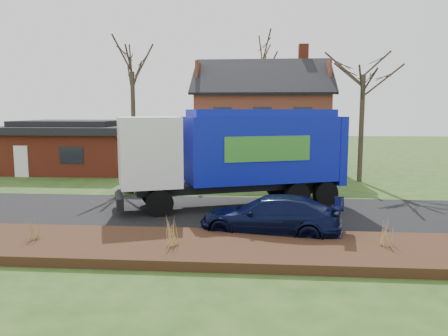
{
  "coord_description": "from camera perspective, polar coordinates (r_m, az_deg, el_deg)",
  "views": [
    {
      "loc": [
        1.92,
        -18.43,
        4.4
      ],
      "look_at": [
        0.16,
        2.5,
        1.64
      ],
      "focal_mm": 35.0,
      "sensor_mm": 36.0,
      "label": 1
    }
  ],
  "objects": [
    {
      "name": "road",
      "position": [
        19.04,
        -1.11,
        -5.86
      ],
      "size": [
        80.0,
        7.0,
        0.02
      ],
      "primitive_type": "cube",
      "color": "black",
      "rests_on": "ground"
    },
    {
      "name": "grass_clump_mid",
      "position": [
        13.61,
        -6.84,
        -8.01
      ],
      "size": [
        0.34,
        0.28,
        0.96
      ],
      "color": "tan",
      "rests_on": "mulch_verge"
    },
    {
      "name": "silver_sedan",
      "position": [
        24.22,
        -8.38,
        -1.41
      ],
      "size": [
        4.44,
        2.89,
        1.38
      ],
      "primitive_type": "imported",
      "rotation": [
        0.0,
        0.0,
        1.94
      ],
      "color": "#ACB0B4",
      "rests_on": "ground"
    },
    {
      "name": "tree_front_west",
      "position": [
        30.02,
        -11.96,
        14.14
      ],
      "size": [
        3.25,
        3.25,
        9.67
      ],
      "color": "#3D2F24",
      "rests_on": "ground"
    },
    {
      "name": "tree_front_east",
      "position": [
        28.47,
        17.85,
        13.69
      ],
      "size": [
        3.39,
        3.39,
        9.41
      ],
      "color": "#3C3024",
      "rests_on": "ground"
    },
    {
      "name": "grass_clump_west",
      "position": [
        15.37,
        -23.76,
        -7.1
      ],
      "size": [
        0.3,
        0.25,
        0.8
      ],
      "color": "olive",
      "rests_on": "mulch_verge"
    },
    {
      "name": "ground",
      "position": [
        19.04,
        -1.11,
        -5.88
      ],
      "size": [
        120.0,
        120.0,
        0.0
      ],
      "primitive_type": "plane",
      "color": "#264717",
      "rests_on": "ground"
    },
    {
      "name": "navy_wagon",
      "position": [
        15.51,
        6.03,
        -6.27
      ],
      "size": [
        5.28,
        2.89,
        1.45
      ],
      "primitive_type": "imported",
      "rotation": [
        0.0,
        0.0,
        -1.75
      ],
      "color": "black",
      "rests_on": "ground"
    },
    {
      "name": "mulch_verge",
      "position": [
        13.93,
        -3.39,
        -10.3
      ],
      "size": [
        80.0,
        3.5,
        0.3
      ],
      "primitive_type": "cube",
      "color": "black",
      "rests_on": "ground"
    },
    {
      "name": "ranch_house",
      "position": [
        34.47,
        -19.05,
        2.77
      ],
      "size": [
        9.8,
        8.2,
        3.7
      ],
      "color": "maroon",
      "rests_on": "ground"
    },
    {
      "name": "main_house",
      "position": [
        32.34,
        4.07,
        6.8
      ],
      "size": [
        12.95,
        8.95,
        9.26
      ],
      "color": "beige",
      "rests_on": "ground"
    },
    {
      "name": "garbage_truck",
      "position": [
        20.14,
        1.85,
        2.28
      ],
      "size": [
        10.74,
        6.27,
        4.47
      ],
      "rotation": [
        0.0,
        0.0,
        0.36
      ],
      "color": "black",
      "rests_on": "ground"
    },
    {
      "name": "tree_back",
      "position": [
        40.99,
        5.1,
        15.49
      ],
      "size": [
        3.84,
        3.84,
        12.16
      ],
      "color": "#3B3223",
      "rests_on": "ground"
    },
    {
      "name": "grass_clump_east",
      "position": [
        14.34,
        20.34,
        -7.87
      ],
      "size": [
        0.34,
        0.28,
        0.84
      ],
      "color": "tan",
      "rests_on": "mulch_verge"
    }
  ]
}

